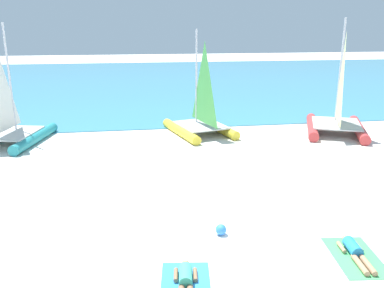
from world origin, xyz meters
TOP-DOWN VIEW (x-y plane):
  - ground_plane at (0.00, 10.00)m, footprint 120.00×120.00m
  - ocean_water at (0.00, 32.84)m, footprint 120.00×40.00m
  - sailboat_yellow at (1.34, 11.58)m, footprint 3.58×4.61m
  - sailboat_teal at (-7.99, 11.28)m, footprint 3.67×4.84m
  - sailboat_red at (8.40, 10.60)m, footprint 4.39×5.26m
  - towel_left at (-1.22, -1.15)m, footprint 1.34×2.03m
  - sunbather_left at (-1.21, -1.09)m, footprint 0.61×1.57m
  - towel_right at (3.11, -0.61)m, footprint 1.32×2.02m
  - sunbather_right at (3.12, -0.54)m, footprint 0.59×1.57m
  - beach_ball at (0.06, 1.00)m, footprint 0.31×0.31m

SIDE VIEW (x-z plane):
  - ground_plane at x=0.00m, z-range 0.00..0.00m
  - towel_left at x=-1.22m, z-range 0.00..0.01m
  - towel_right at x=3.11m, z-range 0.00..0.01m
  - ocean_water at x=0.00m, z-range 0.00..0.05m
  - sunbather_left at x=-1.21m, z-range -0.02..0.28m
  - sunbather_right at x=3.12m, z-range -0.02..0.28m
  - beach_ball at x=0.06m, z-range 0.00..0.31m
  - sailboat_yellow at x=1.34m, z-range -1.87..3.45m
  - sailboat_teal at x=-7.99m, z-range -1.98..3.66m
  - sailboat_red at x=8.40m, z-range -2.06..3.81m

